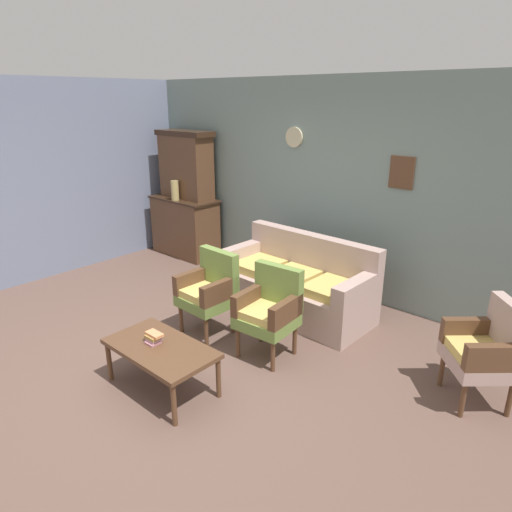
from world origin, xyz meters
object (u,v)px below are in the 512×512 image
object	(u,v)px
floral_couch	(297,285)
armchair_row_middle	(270,308)
armchair_by_doorway	(209,289)
coffee_table	(161,351)
vase_on_cabinet	(175,190)
book_stack_on_table	(153,338)
wingback_chair_by_fireplace	(487,349)
side_cabinet	(185,226)

from	to	relation	value
floral_couch	armchair_row_middle	distance (m)	1.05
armchair_by_doorway	coffee_table	bearing A→B (deg)	-65.50
vase_on_cabinet	coffee_table	size ratio (longest dim) A/B	0.30
armchair_row_middle	book_stack_on_table	xyz separation A→B (m)	(-0.43, -1.07, -0.03)
armchair_row_middle	wingback_chair_by_fireplace	bearing A→B (deg)	18.53
wingback_chair_by_fireplace	book_stack_on_table	world-z (taller)	wingback_chair_by_fireplace
side_cabinet	vase_on_cabinet	size ratio (longest dim) A/B	3.82
armchair_by_doorway	book_stack_on_table	size ratio (longest dim) A/B	5.63
side_cabinet	armchair_row_middle	world-z (taller)	side_cabinet
wingback_chair_by_fireplace	armchair_by_doorway	bearing A→B (deg)	-165.39
side_cabinet	armchair_by_doorway	size ratio (longest dim) A/B	1.28
side_cabinet	book_stack_on_table	xyz separation A→B (m)	(2.56, -2.51, 0.00)
vase_on_cabinet	book_stack_on_table	size ratio (longest dim) A/B	1.89
floral_couch	book_stack_on_table	distance (m)	2.03
side_cabinet	floral_couch	world-z (taller)	side_cabinet
side_cabinet	book_stack_on_table	bearing A→B (deg)	-44.46
vase_on_cabinet	book_stack_on_table	world-z (taller)	vase_on_cabinet
armchair_row_middle	book_stack_on_table	world-z (taller)	armchair_row_middle
vase_on_cabinet	armchair_by_doorway	bearing A→B (deg)	-31.49
coffee_table	book_stack_on_table	distance (m)	0.13
wingback_chair_by_fireplace	book_stack_on_table	xyz separation A→B (m)	(-2.24, -1.67, -0.03)
vase_on_cabinet	coffee_table	xyz separation A→B (m)	(2.63, -2.33, -0.71)
vase_on_cabinet	floral_couch	distance (m)	2.71
floral_couch	wingback_chair_by_fireplace	size ratio (longest dim) A/B	2.07
side_cabinet	armchair_row_middle	distance (m)	3.32
coffee_table	book_stack_on_table	xyz separation A→B (m)	(-0.09, -0.00, 0.09)
armchair_by_doorway	coffee_table	world-z (taller)	armchair_by_doorway
side_cabinet	floral_couch	distance (m)	2.66
wingback_chair_by_fireplace	coffee_table	distance (m)	2.72
side_cabinet	coffee_table	size ratio (longest dim) A/B	1.16
armchair_by_doorway	book_stack_on_table	world-z (taller)	armchair_by_doorway
side_cabinet	armchair_by_doorway	xyz separation A→B (m)	(2.20, -1.52, 0.03)
floral_couch	book_stack_on_table	xyz separation A→B (m)	(-0.05, -2.03, 0.14)
vase_on_cabinet	wingback_chair_by_fireplace	world-z (taller)	vase_on_cabinet
vase_on_cabinet	coffee_table	world-z (taller)	vase_on_cabinet
floral_couch	armchair_row_middle	bearing A→B (deg)	-68.52
floral_couch	book_stack_on_table	world-z (taller)	floral_couch
vase_on_cabinet	floral_couch	bearing A→B (deg)	-6.69
armchair_by_doorway	wingback_chair_by_fireplace	bearing A→B (deg)	14.61
coffee_table	book_stack_on_table	bearing A→B (deg)	-179.70
armchair_row_middle	wingback_chair_by_fireplace	xyz separation A→B (m)	(1.81, 0.61, 0.00)
coffee_table	floral_couch	bearing A→B (deg)	91.26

